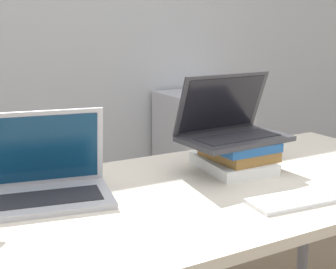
{
  "coord_description": "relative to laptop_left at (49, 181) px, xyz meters",
  "views": [
    {
      "loc": [
        -0.76,
        -0.74,
        1.25
      ],
      "look_at": [
        -0.14,
        0.39,
        0.94
      ],
      "focal_mm": 50.0,
      "sensor_mm": 36.0,
      "label": 1
    }
  ],
  "objects": [
    {
      "name": "book_stack",
      "position": [
        0.63,
        -0.04,
        0.0
      ],
      "size": [
        0.23,
        0.29,
        0.1
      ],
      "color": "white",
      "rests_on": "desk"
    },
    {
      "name": "laptop_left",
      "position": [
        0.0,
        0.0,
        0.0
      ],
      "size": [
        0.38,
        0.3,
        0.25
      ],
      "color": "#B2B2B7",
      "rests_on": "desk"
    },
    {
      "name": "wireless_keyboard",
      "position": [
        0.59,
        -0.37,
        -0.04
      ],
      "size": [
        0.28,
        0.13,
        0.01
      ],
      "color": "white",
      "rests_on": "desk"
    },
    {
      "name": "wall_back",
      "position": [
        0.45,
        1.63,
        0.54
      ],
      "size": [
        8.0,
        0.05,
        2.7
      ],
      "color": "silver",
      "rests_on": "ground_plane"
    },
    {
      "name": "mini_fridge",
      "position": [
        1.41,
        1.34,
        -0.41
      ],
      "size": [
        0.55,
        0.49,
        0.8
      ],
      "color": "silver",
      "rests_on": "ground_plane"
    },
    {
      "name": "desk",
      "position": [
        0.45,
        -0.14,
        -0.12
      ],
      "size": [
        1.67,
        0.78,
        0.76
      ],
      "color": "beige",
      "rests_on": "ground_plane"
    },
    {
      "name": "laptop_on_books",
      "position": [
        0.61,
        -0.03,
        0.1
      ],
      "size": [
        0.37,
        0.24,
        0.22
      ],
      "color": "#333338",
      "rests_on": "book_stack"
    }
  ]
}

